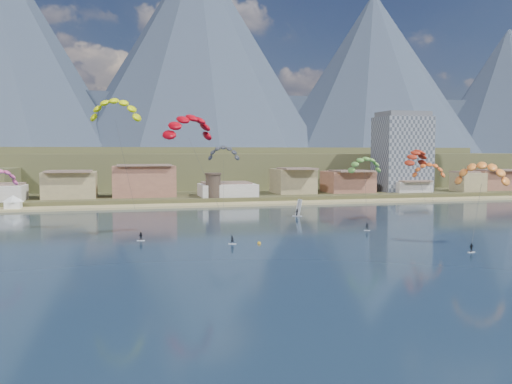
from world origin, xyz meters
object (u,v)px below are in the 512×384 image
watchtower (213,185)px  windsurfer (298,211)px  kitesurfer_red (189,123)px  kitesurfer_yellow (115,107)px  kitesurfer_orange (482,170)px  buoy (259,243)px  kitesurfer_green (365,163)px  apartment_tower (402,152)px

watchtower → windsurfer: 46.15m
kitesurfer_red → kitesurfer_yellow: 18.50m
kitesurfer_orange → windsurfer: 56.63m
watchtower → buoy: size_ratio=12.26×
kitesurfer_red → kitesurfer_green: (43.92, 8.30, -8.59)m
windsurfer → watchtower: bearing=111.3°
watchtower → windsurfer: bearing=-68.7°
kitesurfer_yellow → kitesurfer_orange: kitesurfer_yellow is taller
watchtower → windsurfer: (16.69, -42.75, -4.87)m
kitesurfer_orange → kitesurfer_green: (-9.89, 30.83, 0.80)m
windsurfer → buoy: windsurfer is taller
watchtower → buoy: (-4.83, -83.82, -6.25)m
kitesurfer_red → kitesurfer_orange: size_ratio=1.53×
watchtower → windsurfer: size_ratio=1.82×
kitesurfer_green → buoy: (-31.90, -20.61, -15.06)m
apartment_tower → kitesurfer_red: size_ratio=1.15×
apartment_tower → kitesurfer_red: 129.33m
kitesurfer_red → windsurfer: kitesurfer_red is taller
kitesurfer_green → apartment_tower: bearing=55.6°
apartment_tower → kitesurfer_green: (-52.93, -77.21, -2.64)m
kitesurfer_yellow → kitesurfer_green: kitesurfer_yellow is taller
windsurfer → kitesurfer_orange: bearing=-68.4°
kitesurfer_yellow → windsurfer: (48.40, 18.48, -26.24)m
windsurfer → buoy: bearing=-117.7°
apartment_tower → watchtower: apartment_tower is taller
kitesurfer_green → windsurfer: 26.71m
kitesurfer_red → apartment_tower: bearing=41.4°
apartment_tower → kitesurfer_orange: (-43.04, -108.04, -3.44)m
kitesurfer_orange → kitesurfer_red: bearing=157.3°
kitesurfer_red → kitesurfer_yellow: kitesurfer_yellow is taller
apartment_tower → kitesurfer_yellow: size_ratio=1.01×
kitesurfer_red → watchtower: bearing=76.7°
kitesurfer_yellow → windsurfer: 58.07m
kitesurfer_green → kitesurfer_orange: bearing=-72.2°
kitesurfer_red → buoy: bearing=-45.7°
watchtower → kitesurfer_green: kitesurfer_green is taller
watchtower → kitesurfer_red: kitesurfer_red is taller
apartment_tower → kitesurfer_green: size_ratio=1.74×
watchtower → kitesurfer_red: (-16.85, -71.51, 17.40)m
windsurfer → kitesurfer_yellow: bearing=-159.1°
kitesurfer_green → buoy: size_ratio=26.17×
kitesurfer_red → kitesurfer_yellow: bearing=145.3°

